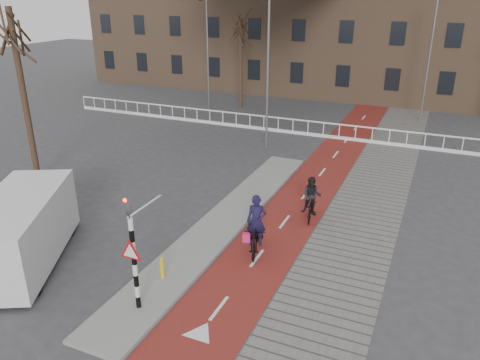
% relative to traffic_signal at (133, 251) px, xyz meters
% --- Properties ---
extents(ground, '(120.00, 120.00, 0.00)m').
position_rel_traffic_signal_xyz_m(ground, '(0.60, 2.02, -1.99)').
color(ground, '#38383A').
rests_on(ground, ground).
extents(bike_lane, '(2.50, 60.00, 0.01)m').
position_rel_traffic_signal_xyz_m(bike_lane, '(2.10, 12.02, -1.98)').
color(bike_lane, maroon).
rests_on(bike_lane, ground).
extents(sidewalk, '(3.00, 60.00, 0.01)m').
position_rel_traffic_signal_xyz_m(sidewalk, '(4.90, 12.02, -1.98)').
color(sidewalk, slate).
rests_on(sidewalk, ground).
extents(curb_island, '(1.80, 16.00, 0.12)m').
position_rel_traffic_signal_xyz_m(curb_island, '(-0.10, 6.02, -1.93)').
color(curb_island, gray).
rests_on(curb_island, ground).
extents(traffic_signal, '(0.80, 0.80, 3.68)m').
position_rel_traffic_signal_xyz_m(traffic_signal, '(0.00, 0.00, 0.00)').
color(traffic_signal, black).
rests_on(traffic_signal, curb_island).
extents(bollard, '(0.12, 0.12, 0.71)m').
position_rel_traffic_signal_xyz_m(bollard, '(-0.16, 1.56, -1.51)').
color(bollard, yellow).
rests_on(bollard, curb_island).
extents(cyclist_near, '(1.27, 2.18, 2.13)m').
position_rel_traffic_signal_xyz_m(cyclist_near, '(1.88, 4.48, -1.27)').
color(cyclist_near, black).
rests_on(cyclist_near, bike_lane).
extents(cyclist_far, '(0.84, 1.71, 1.81)m').
position_rel_traffic_signal_xyz_m(cyclist_far, '(2.98, 7.69, -1.23)').
color(cyclist_far, black).
rests_on(cyclist_far, bike_lane).
extents(van, '(4.42, 5.85, 2.35)m').
position_rel_traffic_signal_xyz_m(van, '(-5.01, 0.63, -0.76)').
color(van, silver).
rests_on(van, ground).
extents(railing, '(28.00, 0.10, 0.99)m').
position_rel_traffic_signal_xyz_m(railing, '(-4.40, 19.02, -1.68)').
color(railing, silver).
rests_on(railing, ground).
extents(townhouse_row, '(46.00, 10.00, 15.90)m').
position_rel_traffic_signal_xyz_m(townhouse_row, '(-2.40, 34.02, 5.82)').
color(townhouse_row, '#7F6047').
rests_on(townhouse_row, ground).
extents(tree_left, '(0.28, 0.28, 8.00)m').
position_rel_traffic_signal_xyz_m(tree_left, '(-10.49, 6.51, 2.01)').
color(tree_left, '#312115').
rests_on(tree_left, ground).
extents(tree_mid, '(0.29, 0.29, 6.70)m').
position_rel_traffic_signal_xyz_m(tree_mid, '(-7.43, 24.41, 1.36)').
color(tree_mid, '#312115').
rests_on(tree_mid, ground).
extents(streetlight_near, '(0.12, 0.12, 8.35)m').
position_rel_traffic_signal_xyz_m(streetlight_near, '(-1.90, 15.51, 2.18)').
color(streetlight_near, slate).
rests_on(streetlight_near, ground).
extents(streetlight_left, '(0.12, 0.12, 8.12)m').
position_rel_traffic_signal_xyz_m(streetlight_left, '(-9.48, 22.95, 2.07)').
color(streetlight_left, slate).
rests_on(streetlight_left, ground).
extents(streetlight_right, '(0.12, 0.12, 8.39)m').
position_rel_traffic_signal_xyz_m(streetlight_right, '(5.91, 25.84, 2.20)').
color(streetlight_right, slate).
rests_on(streetlight_right, ground).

